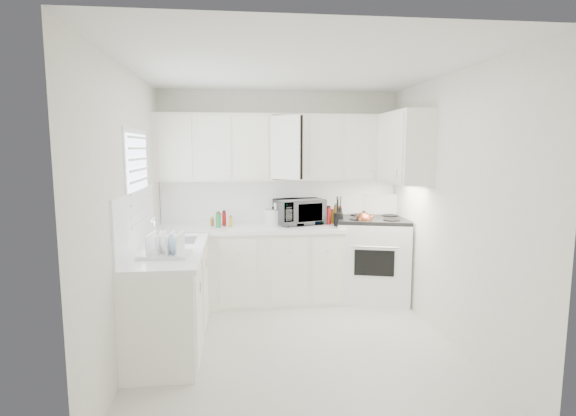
{
  "coord_description": "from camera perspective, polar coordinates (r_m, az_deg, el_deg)",
  "views": [
    {
      "loc": [
        -0.54,
        -4.06,
        1.89
      ],
      "look_at": [
        0.0,
        0.7,
        1.25
      ],
      "focal_mm": 27.89,
      "sensor_mm": 36.0,
      "label": 1
    }
  ],
  "objects": [
    {
      "name": "floor",
      "position": [
        4.51,
        1.06,
        -17.17
      ],
      "size": [
        3.2,
        3.2,
        0.0
      ],
      "primitive_type": "plane",
      "color": "silver",
      "rests_on": "ground"
    },
    {
      "name": "ceiling",
      "position": [
        4.15,
        1.15,
        17.44
      ],
      "size": [
        3.2,
        3.2,
        0.0
      ],
      "primitive_type": "plane",
      "rotation": [
        3.14,
        0.0,
        0.0
      ],
      "color": "white",
      "rests_on": "ground"
    },
    {
      "name": "wall_back",
      "position": [
        5.71,
        -1.03,
        1.69
      ],
      "size": [
        3.0,
        0.0,
        3.0
      ],
      "primitive_type": "plane",
      "rotation": [
        1.57,
        0.0,
        0.0
      ],
      "color": "white",
      "rests_on": "ground"
    },
    {
      "name": "wall_front",
      "position": [
        2.59,
        5.83,
        -5.65
      ],
      "size": [
        3.0,
        0.0,
        3.0
      ],
      "primitive_type": "plane",
      "rotation": [
        -1.57,
        0.0,
        0.0
      ],
      "color": "white",
      "rests_on": "ground"
    },
    {
      "name": "wall_left",
      "position": [
        4.21,
        -19.58,
        -0.89
      ],
      "size": [
        0.0,
        3.2,
        3.2
      ],
      "primitive_type": "plane",
      "rotation": [
        1.57,
        0.0,
        1.57
      ],
      "color": "white",
      "rests_on": "ground"
    },
    {
      "name": "wall_right",
      "position": [
        4.58,
        20.03,
        -0.25
      ],
      "size": [
        0.0,
        3.2,
        3.2
      ],
      "primitive_type": "plane",
      "rotation": [
        1.57,
        0.0,
        -1.57
      ],
      "color": "white",
      "rests_on": "ground"
    },
    {
      "name": "window_blinds",
      "position": [
        4.52,
        -18.48,
        2.9
      ],
      "size": [
        0.06,
        0.96,
        1.06
      ],
      "primitive_type": null,
      "color": "white",
      "rests_on": "wall_left"
    },
    {
      "name": "lower_cabinets_back",
      "position": [
        5.55,
        -4.75,
        -7.45
      ],
      "size": [
        2.22,
        0.6,
        0.9
      ],
      "primitive_type": null,
      "color": "white",
      "rests_on": "floor"
    },
    {
      "name": "lower_cabinets_left",
      "position": [
        4.54,
        -14.76,
        -11.13
      ],
      "size": [
        0.6,
        1.6,
        0.9
      ],
      "primitive_type": null,
      "color": "white",
      "rests_on": "floor"
    },
    {
      "name": "countertop_back",
      "position": [
        5.44,
        -4.8,
        -2.64
      ],
      "size": [
        2.24,
        0.64,
        0.05
      ],
      "primitive_type": "cube",
      "color": "white",
      "rests_on": "lower_cabinets_back"
    },
    {
      "name": "countertop_left",
      "position": [
        4.41,
        -14.84,
        -5.28
      ],
      "size": [
        0.64,
        1.62,
        0.05
      ],
      "primitive_type": "cube",
      "color": "white",
      "rests_on": "lower_cabinets_left"
    },
    {
      "name": "backsplash_back",
      "position": [
        5.71,
        -1.01,
        0.93
      ],
      "size": [
        2.98,
        0.02,
        0.55
      ],
      "primitive_type": "cube",
      "color": "white",
      "rests_on": "wall_back"
    },
    {
      "name": "backsplash_left",
      "position": [
        4.41,
        -18.83,
        -1.47
      ],
      "size": [
        0.02,
        1.6,
        0.55
      ],
      "primitive_type": "cube",
      "color": "white",
      "rests_on": "wall_left"
    },
    {
      "name": "upper_cabinets_back",
      "position": [
        5.53,
        -0.87,
        3.57
      ],
      "size": [
        3.0,
        0.33,
        0.8
      ],
      "primitive_type": null,
      "color": "white",
      "rests_on": "wall_back"
    },
    {
      "name": "upper_cabinets_right",
      "position": [
        5.24,
        14.52,
        3.1
      ],
      "size": [
        0.33,
        0.9,
        0.8
      ],
      "primitive_type": null,
      "color": "white",
      "rests_on": "wall_right"
    },
    {
      "name": "sink",
      "position": [
        4.73,
        -14.29,
        -2.62
      ],
      "size": [
        0.42,
        0.38,
        0.3
      ],
      "primitive_type": null,
      "color": "gray",
      "rests_on": "countertop_left"
    },
    {
      "name": "stove",
      "position": [
        5.71,
        10.84,
        -4.94
      ],
      "size": [
        1.02,
        0.91,
        1.32
      ],
      "primitive_type": null,
      "rotation": [
        0.0,
        0.0,
        -0.27
      ],
      "color": "white",
      "rests_on": "floor"
    },
    {
      "name": "tea_kettle",
      "position": [
        5.44,
        9.63,
        -1.37
      ],
      "size": [
        0.27,
        0.24,
        0.22
      ],
      "primitive_type": null,
      "rotation": [
        0.0,
        0.0,
        -0.18
      ],
      "color": "#9A402A",
      "rests_on": "stove"
    },
    {
      "name": "frying_pan",
      "position": [
        5.86,
        12.13,
        -1.65
      ],
      "size": [
        0.32,
        0.46,
        0.04
      ],
      "primitive_type": null,
      "rotation": [
        0.0,
        0.0,
        0.18
      ],
      "color": "black",
      "rests_on": "stove"
    },
    {
      "name": "microwave",
      "position": [
        5.56,
        1.44,
        -0.1
      ],
      "size": [
        0.64,
        0.48,
        0.39
      ],
      "primitive_type": "imported",
      "rotation": [
        0.0,
        0.0,
        0.33
      ],
      "color": "gray",
      "rests_on": "countertop_back"
    },
    {
      "name": "rice_cooker",
      "position": [
        5.56,
        -1.89,
        -0.98
      ],
      "size": [
        0.25,
        0.25,
        0.22
      ],
      "primitive_type": null,
      "rotation": [
        0.0,
        0.0,
        -0.14
      ],
      "color": "white",
      "rests_on": "countertop_back"
    },
    {
      "name": "paper_towel",
      "position": [
        5.57,
        -1.24,
        -0.7
      ],
      "size": [
        0.12,
        0.12,
        0.27
      ],
      "primitive_type": "cylinder",
      "color": "white",
      "rests_on": "countertop_back"
    },
    {
      "name": "utensil_crock",
      "position": [
        5.47,
        6.47,
        -0.34
      ],
      "size": [
        0.14,
        0.14,
        0.38
      ],
      "primitive_type": null,
      "rotation": [
        0.0,
        0.0,
        0.09
      ],
      "color": "black",
      "rests_on": "countertop_back"
    },
    {
      "name": "dish_rack",
      "position": [
        4.07,
        -15.47,
        -4.33
      ],
      "size": [
        0.46,
        0.36,
        0.23
      ],
      "primitive_type": null,
      "rotation": [
        0.0,
        0.0,
        -0.11
      ],
      "color": "white",
      "rests_on": "countertop_left"
    },
    {
      "name": "spice_left_0",
      "position": [
        5.56,
        -9.6,
        -1.55
      ],
      "size": [
        0.06,
        0.06,
        0.13
      ],
      "primitive_type": "cylinder",
      "color": "olive",
      "rests_on": "countertop_back"
    },
    {
      "name": "spice_left_1",
      "position": [
        5.46,
        -8.86,
        -1.69
      ],
      "size": [
        0.06,
        0.06,
        0.13
      ],
      "primitive_type": "cylinder",
      "color": "#2B8144",
      "rests_on": "countertop_back"
    },
    {
      "name": "spice_left_2",
      "position": [
        5.55,
        -8.05,
        -1.53
      ],
      "size": [
        0.06,
        0.06,
        0.13
      ],
      "primitive_type": "cylinder",
      "color": "#AD171A",
      "rests_on": "countertop_back"
    },
    {
      "name": "spice_left_3",
      "position": [
        5.46,
        -7.29,
        -1.67
      ],
      "size": [
        0.06,
        0.06,
        0.13
      ],
      "primitive_type": "cylinder",
      "color": "gold",
      "rests_on": "countertop_back"
    },
    {
      "name": "sauce_right_0",
      "position": [
        5.69,
        4.93,
        -0.94
      ],
      "size": [
        0.06,
        0.06,
        0.19
      ],
      "primitive_type": "cylinder",
      "color": "#AD171A",
      "rests_on": "countertop_back"
    },
    {
      "name": "sauce_right_1",
      "position": [
        5.65,
        5.6,
        -1.02
      ],
      "size": [
        0.06,
        0.06,
        0.19
      ],
      "primitive_type": "cylinder",
      "color": "gold",
      "rests_on": "countertop_back"
    },
    {
      "name": "sauce_right_2",
      "position": [
        5.72,
        6.02,
        -0.92
      ],
      "size": [
        0.06,
        0.06,
        0.19
      ],
      "primitive_type": "cylinder",
      "color": "brown",
      "rests_on": "countertop_back"
    },
    {
      "name": "sauce_right_3",
      "position": [
        5.67,
        6.69,
        -1.0
      ],
      "size": [
        0.06,
        0.06,
        0.19
      ],
      "primitive_type": "cylinder",
      "color": "black",
      "rests_on": "countertop_back"
    }
  ]
}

